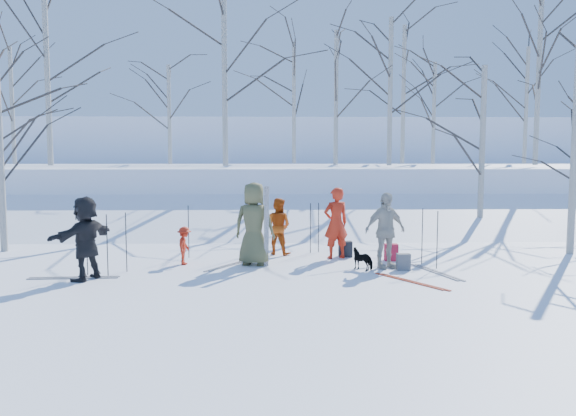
{
  "coord_description": "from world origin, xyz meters",
  "views": [
    {
      "loc": [
        -0.36,
        -12.4,
        2.62
      ],
      "look_at": [
        0.0,
        1.5,
        1.3
      ],
      "focal_mm": 35.0,
      "sensor_mm": 36.0,
      "label": 1
    }
  ],
  "objects_px": {
    "skier_cream_east": "(385,230)",
    "backpack_grey": "(403,262)",
    "dog": "(363,259)",
    "backpack_dark": "(345,249)",
    "skier_olive_center": "(254,224)",
    "skier_red_north": "(336,223)",
    "skier_grey_west": "(86,238)",
    "skier_red_seated": "(184,246)",
    "skier_redor_behind": "(278,226)",
    "backpack_red": "(391,252)"
  },
  "relations": [
    {
      "from": "skier_red_north",
      "to": "backpack_dark",
      "type": "xyz_separation_m",
      "value": [
        0.27,
        0.2,
        -0.7
      ]
    },
    {
      "from": "skier_redor_behind",
      "to": "skier_cream_east",
      "type": "height_order",
      "value": "skier_cream_east"
    },
    {
      "from": "dog",
      "to": "skier_redor_behind",
      "type": "bearing_deg",
      "value": -96.0
    },
    {
      "from": "backpack_red",
      "to": "dog",
      "type": "bearing_deg",
      "value": -129.31
    },
    {
      "from": "skier_cream_east",
      "to": "skier_grey_west",
      "type": "distance_m",
      "value": 6.6
    },
    {
      "from": "skier_redor_behind",
      "to": "skier_grey_west",
      "type": "height_order",
      "value": "skier_grey_west"
    },
    {
      "from": "skier_olive_center",
      "to": "skier_red_north",
      "type": "xyz_separation_m",
      "value": [
        2.04,
        0.83,
        -0.09
      ]
    },
    {
      "from": "skier_red_north",
      "to": "skier_cream_east",
      "type": "distance_m",
      "value": 1.61
    },
    {
      "from": "skier_olive_center",
      "to": "skier_redor_behind",
      "type": "bearing_deg",
      "value": -97.3
    },
    {
      "from": "skier_red_north",
      "to": "backpack_red",
      "type": "xyz_separation_m",
      "value": [
        1.34,
        -0.36,
        -0.69
      ]
    },
    {
      "from": "dog",
      "to": "backpack_dark",
      "type": "bearing_deg",
      "value": -132.64
    },
    {
      "from": "backpack_grey",
      "to": "dog",
      "type": "bearing_deg",
      "value": 174.0
    },
    {
      "from": "skier_cream_east",
      "to": "backpack_red",
      "type": "xyz_separation_m",
      "value": [
        0.34,
        0.9,
        -0.67
      ]
    },
    {
      "from": "skier_cream_east",
      "to": "backpack_grey",
      "type": "relative_size",
      "value": 4.64
    },
    {
      "from": "skier_red_north",
      "to": "skier_grey_west",
      "type": "relative_size",
      "value": 1.02
    },
    {
      "from": "backpack_dark",
      "to": "backpack_grey",
      "type": "bearing_deg",
      "value": -57.42
    },
    {
      "from": "dog",
      "to": "skier_olive_center",
      "type": "bearing_deg",
      "value": -62.96
    },
    {
      "from": "skier_grey_west",
      "to": "backpack_grey",
      "type": "height_order",
      "value": "skier_grey_west"
    },
    {
      "from": "skier_grey_west",
      "to": "backpack_red",
      "type": "bearing_deg",
      "value": 133.4
    },
    {
      "from": "skier_cream_east",
      "to": "skier_grey_west",
      "type": "bearing_deg",
      "value": 168.45
    },
    {
      "from": "skier_red_north",
      "to": "skier_redor_behind",
      "type": "xyz_separation_m",
      "value": [
        -1.46,
        0.6,
        -0.16
      ]
    },
    {
      "from": "skier_redor_behind",
      "to": "backpack_red",
      "type": "height_order",
      "value": "skier_redor_behind"
    },
    {
      "from": "backpack_red",
      "to": "backpack_grey",
      "type": "relative_size",
      "value": 1.11
    },
    {
      "from": "skier_olive_center",
      "to": "backpack_grey",
      "type": "bearing_deg",
      "value": -176.79
    },
    {
      "from": "skier_grey_west",
      "to": "skier_red_north",
      "type": "bearing_deg",
      "value": 140.31
    },
    {
      "from": "skier_redor_behind",
      "to": "skier_grey_west",
      "type": "bearing_deg",
      "value": 61.14
    },
    {
      "from": "skier_red_seated",
      "to": "dog",
      "type": "distance_m",
      "value": 4.24
    },
    {
      "from": "skier_red_north",
      "to": "skier_red_seated",
      "type": "xyz_separation_m",
      "value": [
        -3.71,
        -0.72,
        -0.44
      ]
    },
    {
      "from": "skier_red_seated",
      "to": "skier_cream_east",
      "type": "bearing_deg",
      "value": -92.24
    },
    {
      "from": "skier_red_seated",
      "to": "backpack_dark",
      "type": "distance_m",
      "value": 4.1
    },
    {
      "from": "skier_red_seated",
      "to": "skier_cream_east",
      "type": "height_order",
      "value": "skier_cream_east"
    },
    {
      "from": "dog",
      "to": "skier_cream_east",
      "type": "bearing_deg",
      "value": 148.07
    },
    {
      "from": "skier_red_seated",
      "to": "backpack_red",
      "type": "height_order",
      "value": "skier_red_seated"
    },
    {
      "from": "skier_grey_west",
      "to": "dog",
      "type": "xyz_separation_m",
      "value": [
        5.98,
        0.9,
        -0.64
      ]
    },
    {
      "from": "skier_red_north",
      "to": "skier_redor_behind",
      "type": "height_order",
      "value": "skier_red_north"
    },
    {
      "from": "backpack_red",
      "to": "backpack_dark",
      "type": "xyz_separation_m",
      "value": [
        -1.07,
        0.57,
        -0.01
      ]
    },
    {
      "from": "skier_olive_center",
      "to": "skier_red_seated",
      "type": "distance_m",
      "value": 1.76
    },
    {
      "from": "skier_cream_east",
      "to": "skier_olive_center",
      "type": "bearing_deg",
      "value": 151.04
    },
    {
      "from": "skier_redor_behind",
      "to": "backpack_dark",
      "type": "bearing_deg",
      "value": -167.75
    },
    {
      "from": "skier_grey_west",
      "to": "dog",
      "type": "bearing_deg",
      "value": 125.93
    },
    {
      "from": "skier_olive_center",
      "to": "backpack_dark",
      "type": "distance_m",
      "value": 2.65
    },
    {
      "from": "skier_olive_center",
      "to": "backpack_grey",
      "type": "xyz_separation_m",
      "value": [
        3.42,
        -0.7,
        -0.8
      ]
    },
    {
      "from": "skier_red_north",
      "to": "backpack_grey",
      "type": "relative_size",
      "value": 4.74
    },
    {
      "from": "skier_olive_center",
      "to": "skier_red_seated",
      "type": "bearing_deg",
      "value": 11.12
    },
    {
      "from": "skier_cream_east",
      "to": "backpack_grey",
      "type": "xyz_separation_m",
      "value": [
        0.38,
        -0.26,
        -0.69
      ]
    },
    {
      "from": "skier_cream_east",
      "to": "backpack_red",
      "type": "distance_m",
      "value": 1.17
    },
    {
      "from": "skier_olive_center",
      "to": "dog",
      "type": "bearing_deg",
      "value": -178.75
    },
    {
      "from": "backpack_red",
      "to": "backpack_dark",
      "type": "height_order",
      "value": "backpack_red"
    },
    {
      "from": "skier_olive_center",
      "to": "dog",
      "type": "xyz_separation_m",
      "value": [
        2.51,
        -0.6,
        -0.74
      ]
    },
    {
      "from": "skier_grey_west",
      "to": "dog",
      "type": "distance_m",
      "value": 6.08
    }
  ]
}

